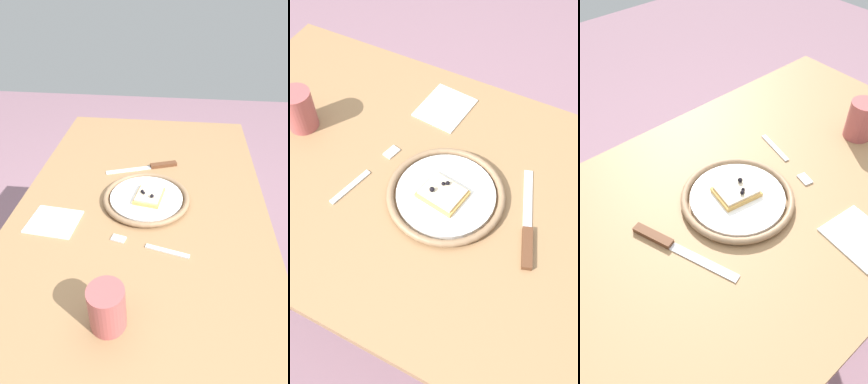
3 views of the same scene
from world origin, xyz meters
TOP-DOWN VIEW (x-y plane):
  - ground_plane at (0.00, 0.00)m, footprint 6.00×6.00m
  - dining_table at (0.00, 0.00)m, footprint 1.20×0.71m
  - plate at (0.03, -0.01)m, footprint 0.25×0.25m
  - pizza_slice_near at (0.03, -0.02)m, footprint 0.10×0.09m
  - knife at (0.22, -0.02)m, footprint 0.10×0.23m
  - fork at (-0.15, -0.04)m, footprint 0.06×0.20m
  - cup at (-0.36, 0.02)m, footprint 0.07×0.07m
  - napkin at (-0.09, 0.23)m, footprint 0.12×0.14m

SIDE VIEW (x-z plane):
  - ground_plane at x=0.00m, z-range 0.00..0.00m
  - dining_table at x=0.00m, z-range 0.28..1.05m
  - fork at x=-0.15m, z-range 0.78..0.78m
  - napkin at x=-0.09m, z-range 0.78..0.78m
  - knife at x=0.22m, z-range 0.77..0.79m
  - plate at x=0.03m, z-range 0.78..0.80m
  - pizza_slice_near at x=0.03m, z-range 0.79..0.81m
  - cup at x=-0.36m, z-range 0.78..0.88m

